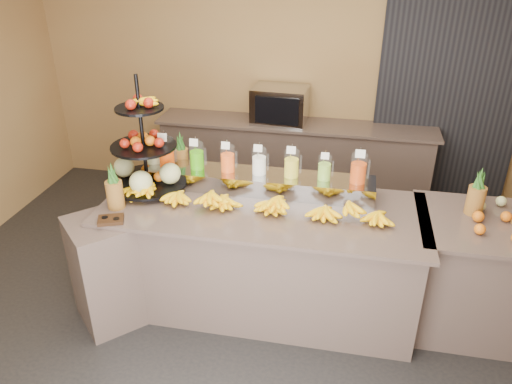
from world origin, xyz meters
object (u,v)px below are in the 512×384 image
(fruit_stand, at_px, (151,161))
(condiment_caddy, at_px, (111,220))
(pitcher_tray, at_px, (259,182))
(oven_warmer, at_px, (280,105))
(banana_heap, at_px, (247,199))
(right_fruit_pile, at_px, (497,216))

(fruit_stand, relative_size, condiment_caddy, 5.17)
(pitcher_tray, bearing_deg, fruit_stand, -171.46)
(condiment_caddy, xyz_separation_m, oven_warmer, (0.88, 2.38, 0.18))
(pitcher_tray, distance_m, banana_heap, 0.31)
(banana_heap, bearing_deg, right_fruit_pile, 3.75)
(fruit_stand, bearing_deg, pitcher_tray, -10.45)
(fruit_stand, xyz_separation_m, oven_warmer, (0.77, 1.80, -0.04))
(fruit_stand, distance_m, condiment_caddy, 0.63)
(pitcher_tray, xyz_separation_m, fruit_stand, (-0.87, -0.13, 0.16))
(fruit_stand, height_order, right_fruit_pile, fruit_stand)
(right_fruit_pile, bearing_deg, fruit_stand, 178.62)
(right_fruit_pile, xyz_separation_m, oven_warmer, (-1.88, 1.86, 0.13))
(pitcher_tray, height_order, condiment_caddy, pitcher_tray)
(condiment_caddy, distance_m, right_fruit_pile, 2.80)
(fruit_stand, xyz_separation_m, condiment_caddy, (-0.10, -0.57, -0.22))
(fruit_stand, bearing_deg, oven_warmer, 47.74)
(condiment_caddy, bearing_deg, pitcher_tray, 36.04)
(fruit_stand, relative_size, oven_warmer, 1.60)
(fruit_stand, height_order, oven_warmer, fruit_stand)
(banana_heap, xyz_separation_m, condiment_caddy, (-0.94, -0.39, -0.06))
(fruit_stand, bearing_deg, condiment_caddy, -118.98)
(fruit_stand, xyz_separation_m, right_fruit_pile, (2.65, -0.06, -0.17))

